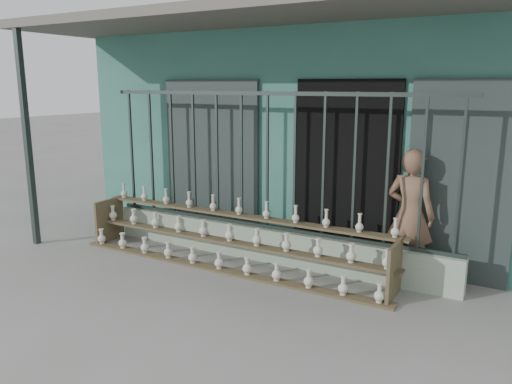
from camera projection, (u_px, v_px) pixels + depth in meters
The scene contains 6 objects.
ground at pixel (213, 294), 5.65m from camera, with size 60.00×60.00×0.00m, color slate.
workshop_building at pixel (345, 125), 8.91m from camera, with size 7.40×6.60×3.21m.
parapet_wall at pixel (267, 244), 6.71m from camera, with size 5.00×0.20×0.45m, color #96AB92.
security_fence at pixel (267, 162), 6.48m from camera, with size 5.00×0.04×1.80m.
shelf_rack at pixel (229, 239), 6.50m from camera, with size 4.50×0.68×0.85m.
elderly_woman at pixel (410, 215), 5.97m from camera, with size 0.58×0.38×1.60m, color brown.
Camera 1 is at (3.03, -4.36, 2.33)m, focal length 35.00 mm.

